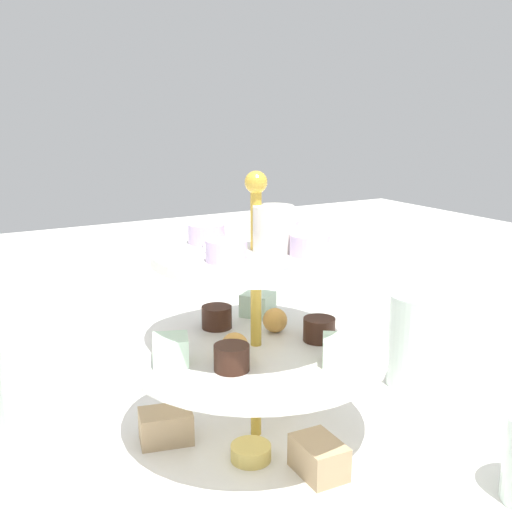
# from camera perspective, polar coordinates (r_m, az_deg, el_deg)

# --- Properties ---
(ground_plane) EXTENTS (2.40, 2.40, 0.00)m
(ground_plane) POSITION_cam_1_polar(r_m,az_deg,el_deg) (0.63, 0.00, -16.72)
(ground_plane) COLOR silver
(tiered_serving_stand) EXTENTS (0.29, 0.29, 0.26)m
(tiered_serving_stand) POSITION_cam_1_polar(r_m,az_deg,el_deg) (0.59, 0.02, -10.10)
(tiered_serving_stand) COLOR white
(tiered_serving_stand) RESTS_ON ground_plane
(butter_knife_left) EXTENTS (0.03, 0.17, 0.00)m
(butter_knife_left) POSITION_cam_1_polar(r_m,az_deg,el_deg) (0.87, -9.56, -7.68)
(butter_knife_left) COLOR silver
(butter_knife_left) RESTS_ON ground_plane
(water_glass_mid_back) EXTENTS (0.06, 0.06, 0.11)m
(water_glass_mid_back) POSITION_cam_1_polar(r_m,az_deg,el_deg) (0.74, 14.27, -7.47)
(water_glass_mid_back) COLOR silver
(water_glass_mid_back) RESTS_ON ground_plane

